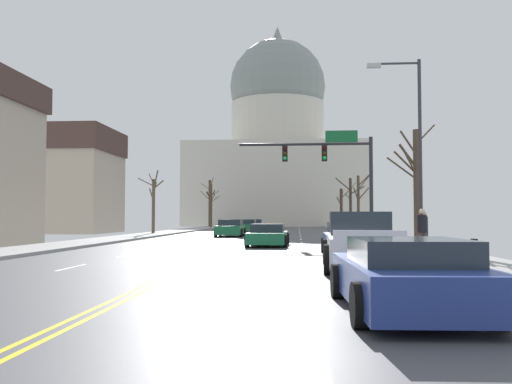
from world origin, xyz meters
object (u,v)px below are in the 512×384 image
at_px(sedan_near_00, 268,235).
at_px(bicycle_parked, 472,257).
at_px(sedan_oncoming_02, 255,224).
at_px(pedestrian_01, 424,227).
at_px(signal_gantry, 333,162).
at_px(pickup_truck_near_02, 361,243).
at_px(sedan_oncoming_00, 230,228).
at_px(street_lamp_right, 413,137).
at_px(sedan_oncoming_01, 247,226).
at_px(pedestrian_00, 422,230).
at_px(sedan_near_03, 406,276).
at_px(sedan_near_01, 348,240).

height_order(sedan_near_00, bicycle_parked, sedan_near_00).
bearing_deg(sedan_oncoming_02, pedestrian_01, -74.45).
height_order(signal_gantry, pickup_truck_near_02, signal_gantry).
bearing_deg(sedan_oncoming_00, bicycle_parked, -70.40).
relative_size(street_lamp_right, pedestrian_01, 4.87).
height_order(sedan_near_00, sedan_oncoming_02, sedan_oncoming_02).
distance_m(sedan_oncoming_01, bicycle_parked, 40.14).
bearing_deg(pickup_truck_near_02, pedestrian_01, 67.52).
bearing_deg(pedestrian_00, sedan_oncoming_02, 101.75).
xyz_separation_m(sedan_oncoming_00, sedan_oncoming_01, (0.16, 12.08, -0.03)).
height_order(street_lamp_right, sedan_oncoming_02, street_lamp_right).
bearing_deg(sedan_oncoming_00, pedestrian_00, -66.15).
bearing_deg(sedan_oncoming_02, street_lamp_right, -77.35).
xyz_separation_m(pickup_truck_near_02, sedan_oncoming_02, (-6.94, 49.58, -0.18)).
distance_m(street_lamp_right, sedan_oncoming_02, 44.80).
bearing_deg(pedestrian_01, street_lamp_right, -108.28).
xyz_separation_m(pickup_truck_near_02, pedestrian_01, (4.10, 9.90, 0.28)).
xyz_separation_m(sedan_near_00, sedan_near_03, (3.25, -19.35, 0.03)).
xyz_separation_m(sedan_near_03, sedan_oncoming_02, (-6.83, 56.87, -0.01)).
height_order(sedan_near_00, pedestrian_00, pedestrian_00).
xyz_separation_m(sedan_near_01, sedan_near_03, (-0.27, -12.87, -0.04)).
xyz_separation_m(pickup_truck_near_02, bicycle_parked, (2.65, -1.68, -0.25)).
relative_size(signal_gantry, pedestrian_00, 4.77).
relative_size(pickup_truck_near_02, sedan_oncoming_00, 1.35).
height_order(sedan_oncoming_00, pedestrian_01, pedestrian_01).
height_order(street_lamp_right, sedan_oncoming_00, street_lamp_right).
bearing_deg(sedan_near_01, signal_gantry, 89.45).
xyz_separation_m(sedan_oncoming_02, pedestrian_01, (11.04, -39.68, 0.46)).
bearing_deg(signal_gantry, street_lamp_right, -75.73).
xyz_separation_m(sedan_near_03, pedestrian_01, (4.21, 17.19, 0.45)).
height_order(sedan_near_00, sedan_oncoming_00, sedan_oncoming_00).
bearing_deg(bicycle_parked, pedestrian_01, 82.88).
bearing_deg(street_lamp_right, signal_gantry, 104.27).
relative_size(sedan_oncoming_01, bicycle_parked, 2.50).
distance_m(pedestrian_00, pedestrian_01, 6.42).
height_order(pickup_truck_near_02, sedan_near_03, pickup_truck_near_02).
relative_size(street_lamp_right, sedan_near_00, 1.65).
xyz_separation_m(sedan_near_01, pedestrian_01, (3.95, 4.32, 0.41)).
height_order(sedan_near_01, pickup_truck_near_02, pickup_truck_near_02).
bearing_deg(sedan_near_03, sedan_oncoming_01, 98.49).
bearing_deg(pickup_truck_near_02, signal_gantry, 89.11).
height_order(sedan_near_01, sedan_oncoming_01, sedan_near_01).
height_order(pedestrian_00, bicycle_parked, pedestrian_00).
bearing_deg(street_lamp_right, pedestrian_01, 71.72).
xyz_separation_m(sedan_near_01, sedan_oncoming_02, (-7.09, 44.00, -0.05)).
bearing_deg(pickup_truck_near_02, sedan_oncoming_02, 97.97).
height_order(signal_gantry, sedan_oncoming_00, signal_gantry).
height_order(pedestrian_01, bicycle_parked, pedestrian_01).
xyz_separation_m(sedan_oncoming_00, bicycle_parked, (9.59, -26.94, -0.13)).
bearing_deg(sedan_near_03, pedestrian_00, 76.05).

